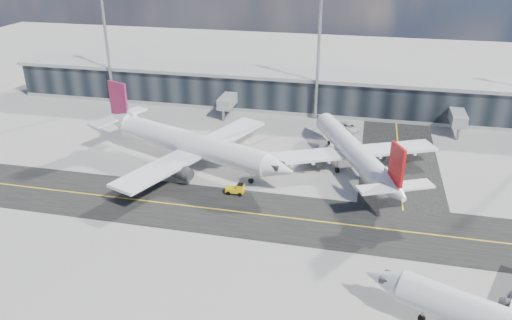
% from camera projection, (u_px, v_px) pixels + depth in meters
% --- Properties ---
extents(ground, '(300.00, 300.00, 0.00)m').
position_uv_depth(ground, '(275.00, 231.00, 71.20)').
color(ground, gray).
rests_on(ground, ground).
extents(taxiway_lanes, '(180.00, 63.00, 0.03)m').
position_uv_depth(taxiway_lanes, '(312.00, 198.00, 79.91)').
color(taxiway_lanes, black).
rests_on(taxiway_lanes, ground).
extents(terminal_concourse, '(152.00, 19.80, 8.80)m').
position_uv_depth(terminal_concourse, '(319.00, 93.00, 118.11)').
color(terminal_concourse, black).
rests_on(terminal_concourse, ground).
extents(floodlight_masts, '(102.50, 0.70, 28.90)m').
position_uv_depth(floodlight_masts, '(319.00, 50.00, 107.15)').
color(floodlight_masts, gray).
rests_on(floodlight_masts, ground).
extents(airliner_af, '(41.63, 36.00, 12.78)m').
position_uv_depth(airliner_af, '(189.00, 143.00, 89.73)').
color(airliner_af, white).
rests_on(airliner_af, ground).
extents(airliner_redtail, '(31.37, 36.37, 11.33)m').
position_uv_depth(airliner_redtail, '(353.00, 151.00, 87.67)').
color(airliner_redtail, white).
rests_on(airliner_redtail, ground).
extents(baggage_tug, '(2.99, 1.58, 1.85)m').
position_uv_depth(baggage_tug, '(237.00, 189.00, 80.80)').
color(baggage_tug, yellow).
rests_on(baggage_tug, ground).
extents(service_van, '(4.94, 5.68, 1.45)m').
position_uv_depth(service_van, '(349.00, 127.00, 106.68)').
color(service_van, white).
rests_on(service_van, ground).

